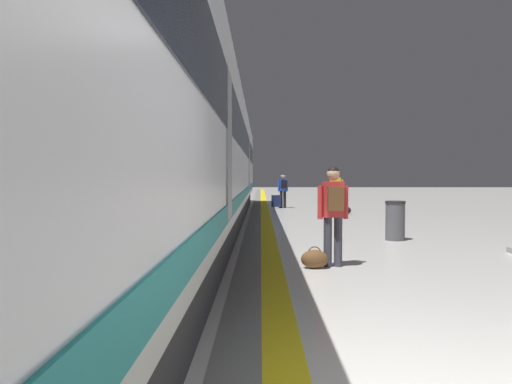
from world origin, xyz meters
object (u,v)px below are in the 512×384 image
(passenger_near, at_px, (333,207))
(passenger_far, at_px, (283,187))
(waste_bin, at_px, (395,221))
(high_speed_train, at_px, (184,135))
(passenger_mid, at_px, (337,189))
(suitcase_far, at_px, (276,201))
(duffel_bag_near, at_px, (315,259))
(duffel_bag_mid, at_px, (345,210))

(passenger_near, relative_size, passenger_far, 1.03)
(waste_bin, bearing_deg, passenger_far, 100.34)
(passenger_near, distance_m, waste_bin, 3.88)
(passenger_near, bearing_deg, high_speed_train, 127.33)
(passenger_mid, height_order, suitcase_far, passenger_mid)
(high_speed_train, bearing_deg, passenger_near, -52.67)
(waste_bin, bearing_deg, passenger_near, -120.02)
(passenger_far, bearing_deg, passenger_near, -89.43)
(passenger_near, bearing_deg, duffel_bag_near, -154.64)
(passenger_near, relative_size, suitcase_far, 2.76)
(suitcase_far, xyz_separation_m, waste_bin, (2.40, -11.19, 0.13))
(suitcase_far, bearing_deg, passenger_mid, -56.08)
(passenger_mid, bearing_deg, high_speed_train, -124.26)
(passenger_near, bearing_deg, passenger_mid, 80.98)
(duffel_bag_near, distance_m, passenger_mid, 11.55)
(passenger_near, relative_size, duffel_bag_near, 3.75)
(passenger_mid, relative_size, passenger_far, 1.05)
(duffel_bag_near, relative_size, duffel_bag_mid, 1.00)
(high_speed_train, distance_m, waste_bin, 5.46)
(duffel_bag_near, xyz_separation_m, waste_bin, (2.25, 3.48, 0.30))
(high_speed_train, xyz_separation_m, duffel_bag_near, (2.76, -4.20, -2.35))
(passenger_near, distance_m, suitcase_far, 14.54)
(high_speed_train, height_order, duffel_bag_near, high_speed_train)
(passenger_far, bearing_deg, suitcase_far, -154.16)
(duffel_bag_mid, distance_m, passenger_far, 4.39)
(passenger_near, distance_m, duffel_bag_near, 0.90)
(duffel_bag_near, height_order, suitcase_far, suitcase_far)
(passenger_near, height_order, waste_bin, passenger_near)
(passenger_near, height_order, duffel_bag_mid, passenger_near)
(high_speed_train, height_order, waste_bin, high_speed_train)
(passenger_far, bearing_deg, waste_bin, -79.66)
(passenger_near, xyz_separation_m, waste_bin, (1.92, 3.33, -0.52))
(passenger_mid, height_order, duffel_bag_mid, passenger_mid)
(duffel_bag_mid, bearing_deg, passenger_far, 121.28)
(passenger_near, bearing_deg, waste_bin, 59.98)
(high_speed_train, bearing_deg, waste_bin, -8.12)
(duffel_bag_mid, bearing_deg, suitcase_far, 126.03)
(duffel_bag_near, bearing_deg, duffel_bag_mid, 77.77)
(passenger_mid, xyz_separation_m, duffel_bag_mid, (0.32, -0.19, -0.82))
(duffel_bag_near, bearing_deg, suitcase_far, 90.59)
(waste_bin, bearing_deg, passenger_mid, 91.10)
(passenger_near, distance_m, passenger_far, 14.68)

